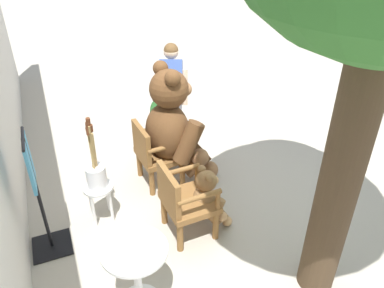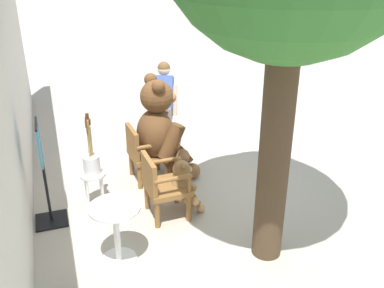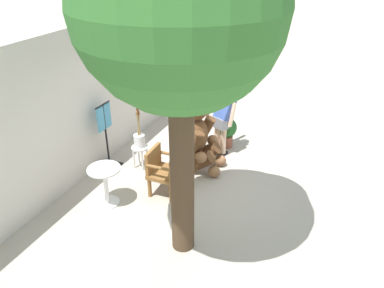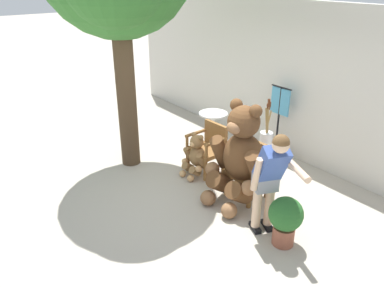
% 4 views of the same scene
% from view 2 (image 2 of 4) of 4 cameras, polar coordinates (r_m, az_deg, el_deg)
% --- Properties ---
extents(ground_plane, '(60.00, 60.00, 0.00)m').
position_cam_2_polar(ground_plane, '(6.30, 1.08, -5.81)').
color(ground_plane, '#B2A899').
extents(back_wall, '(10.00, 0.16, 2.80)m').
position_cam_2_polar(back_wall, '(5.43, -23.40, 3.23)').
color(back_wall, beige).
rests_on(back_wall, ground).
extents(wooden_chair_left, '(0.58, 0.54, 0.86)m').
position_cam_2_polar(wooden_chair_left, '(5.47, -3.97, -5.39)').
color(wooden_chair_left, brown).
rests_on(wooden_chair_left, ground).
extents(wooden_chair_right, '(0.59, 0.55, 0.86)m').
position_cam_2_polar(wooden_chair_right, '(6.34, -6.39, -1.04)').
color(wooden_chair_right, brown).
rests_on(wooden_chair_right, ground).
extents(teddy_bear_large, '(0.95, 0.92, 1.59)m').
position_cam_2_polar(teddy_bear_large, '(6.27, -4.17, 1.92)').
color(teddy_bear_large, brown).
rests_on(teddy_bear_large, ground).
extents(teddy_bear_small, '(0.47, 0.45, 0.78)m').
position_cam_2_polar(teddy_bear_small, '(5.58, -1.14, -5.63)').
color(teddy_bear_small, olive).
rests_on(teddy_bear_small, ground).
extents(person_visitor, '(0.86, 0.48, 1.53)m').
position_cam_2_polar(person_visitor, '(7.01, -3.86, 5.61)').
color(person_visitor, black).
rests_on(person_visitor, ground).
extents(white_stool, '(0.34, 0.34, 0.46)m').
position_cam_2_polar(white_stool, '(5.91, -13.01, -4.76)').
color(white_stool, white).
rests_on(white_stool, ground).
extents(brush_bucket, '(0.22, 0.22, 0.86)m').
position_cam_2_polar(brush_bucket, '(5.78, -13.27, -2.26)').
color(brush_bucket, white).
rests_on(brush_bucket, white_stool).
extents(round_side_table, '(0.56, 0.56, 0.72)m').
position_cam_2_polar(round_side_table, '(4.78, -10.07, -10.92)').
color(round_side_table, white).
rests_on(round_side_table, ground).
extents(potted_plant, '(0.44, 0.44, 0.68)m').
position_cam_2_polar(potted_plant, '(7.44, -4.56, 2.52)').
color(potted_plant, brown).
rests_on(potted_plant, ground).
extents(clothing_display_stand, '(0.44, 0.40, 1.36)m').
position_cam_2_polar(clothing_display_stand, '(5.51, -19.16, -3.52)').
color(clothing_display_stand, black).
rests_on(clothing_display_stand, ground).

